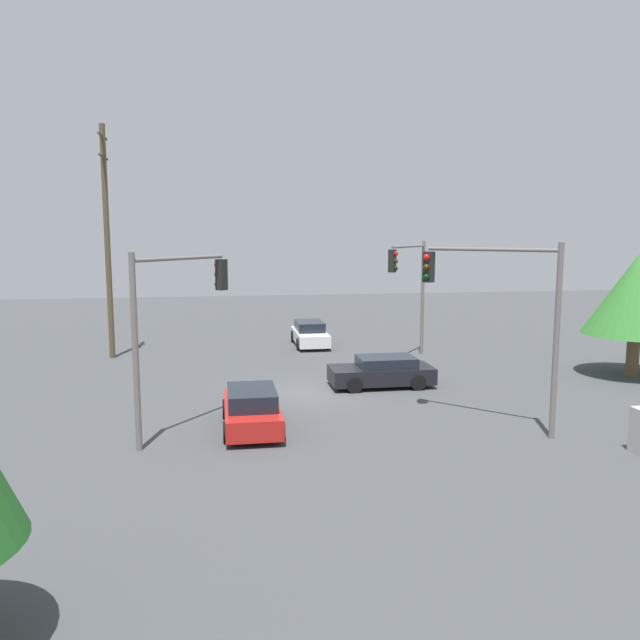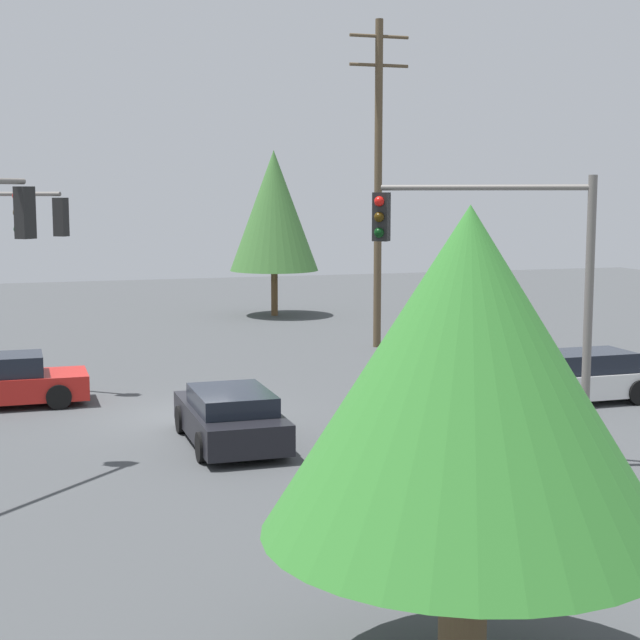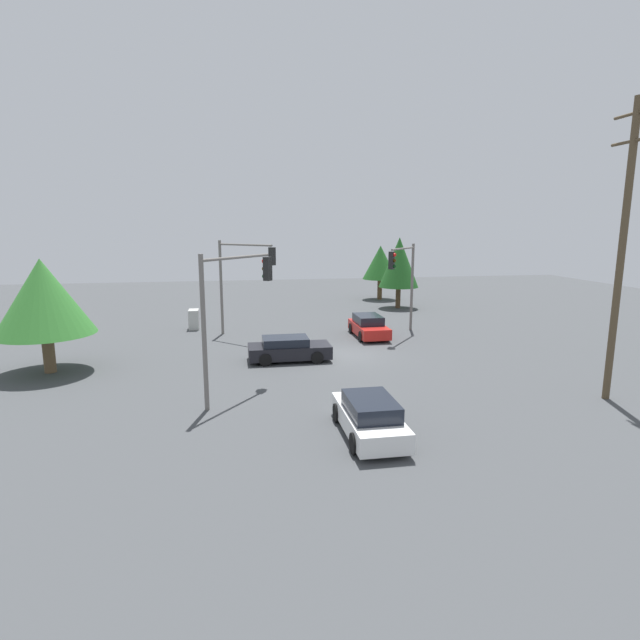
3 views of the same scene
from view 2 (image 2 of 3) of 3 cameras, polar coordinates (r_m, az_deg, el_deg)
The scene contains 8 objects.
ground_plane at distance 25.05m, azimuth -7.68°, elevation -5.63°, with size 80.00×80.00×0.00m, color #424447.
sedan_white at distance 27.46m, azimuth 14.96°, elevation -3.25°, with size 4.24×1.84×1.37m.
sedan_dark at distance 22.19m, azimuth -5.24°, elevation -5.64°, with size 1.98×4.29×1.26m.
sedan_red at distance 27.29m, azimuth -17.90°, elevation -3.43°, with size 4.18×1.89×1.37m.
traffic_signal_cross at distance 20.79m, azimuth 10.33°, elevation 3.24°, with size 3.81×2.97×5.98m.
utility_pole_tall at distance 35.66m, azimuth 3.40°, elevation 8.27°, with size 2.20×0.28×11.71m.
tree_far at distance 10.77m, azimuth 8.57°, elevation -3.09°, with size 4.53×4.53×5.50m.
tree_corner at distance 44.93m, azimuth -2.70°, elevation 6.36°, with size 4.05×4.05×7.55m.
Camera 2 is at (-4.07, -24.07, 5.62)m, focal length 55.00 mm.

